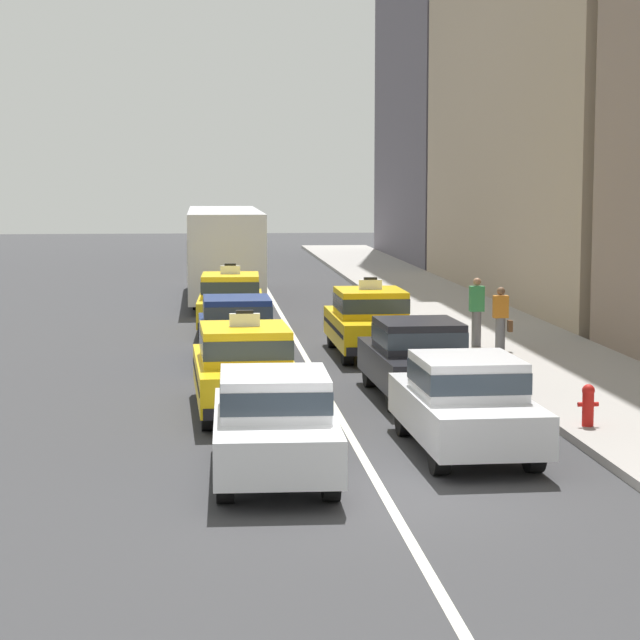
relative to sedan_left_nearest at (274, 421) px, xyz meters
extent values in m
plane|color=#353538|center=(1.47, -1.19, -0.85)|extent=(160.00, 160.00, 0.00)
cube|color=silver|center=(1.47, 18.81, -0.84)|extent=(0.14, 80.00, 0.01)
cube|color=#9E9993|center=(7.07, 13.81, -0.77)|extent=(4.00, 90.00, 0.15)
cylinder|color=black|center=(-0.69, 1.47, -0.53)|extent=(0.25, 0.64, 0.64)
cylinder|color=black|center=(0.75, 1.44, -0.53)|extent=(0.25, 0.64, 0.64)
cylinder|color=black|center=(-0.75, -1.37, -0.53)|extent=(0.25, 0.64, 0.64)
cylinder|color=black|center=(0.69, -1.40, -0.53)|extent=(0.25, 0.64, 0.64)
cube|color=silver|center=(0.00, 0.03, -0.20)|extent=(1.84, 4.33, 0.66)
cube|color=silver|center=(0.00, -0.07, 0.43)|extent=(1.60, 1.93, 0.60)
cube|color=#2D3842|center=(0.00, -0.07, 0.43)|extent=(1.62, 1.95, 0.33)
cylinder|color=black|center=(-1.05, 6.59, -0.53)|extent=(0.26, 0.65, 0.64)
cylinder|color=black|center=(0.42, 6.64, -0.53)|extent=(0.26, 0.65, 0.64)
cylinder|color=black|center=(-0.95, 3.53, -0.53)|extent=(0.26, 0.65, 0.64)
cylinder|color=black|center=(0.52, 3.58, -0.53)|extent=(0.26, 0.65, 0.64)
cube|color=yellow|center=(-0.26, 5.09, -0.18)|extent=(1.95, 4.56, 0.70)
cube|color=black|center=(-0.26, 5.09, -0.13)|extent=(1.95, 4.20, 0.10)
cube|color=yellow|center=(-0.26, 4.94, 0.49)|extent=(1.67, 2.15, 0.64)
cube|color=#2D3842|center=(-0.26, 4.94, 0.49)|extent=(1.69, 2.17, 0.35)
cube|color=white|center=(-0.26, 4.94, 0.93)|extent=(0.56, 0.14, 0.24)
cube|color=black|center=(-0.26, 4.94, 1.08)|extent=(0.32, 0.12, 0.06)
cube|color=black|center=(-0.34, 7.30, -0.43)|extent=(1.71, 0.20, 0.20)
cube|color=black|center=(-0.19, 2.88, -0.43)|extent=(1.71, 0.20, 0.20)
cylinder|color=black|center=(-0.97, 12.83, -0.53)|extent=(0.25, 0.64, 0.64)
cylinder|color=black|center=(0.47, 12.84, -0.53)|extent=(0.25, 0.64, 0.64)
cylinder|color=black|center=(-0.94, 9.99, -0.53)|extent=(0.25, 0.64, 0.64)
cylinder|color=black|center=(0.51, 10.01, -0.53)|extent=(0.25, 0.64, 0.64)
cube|color=navy|center=(-0.23, 11.42, -0.20)|extent=(1.81, 4.32, 0.66)
cube|color=navy|center=(-0.23, 11.32, 0.43)|extent=(1.58, 1.92, 0.60)
cube|color=#2D3842|center=(-0.23, 11.32, 0.43)|extent=(1.60, 1.94, 0.33)
cylinder|color=black|center=(-0.92, 19.02, -0.53)|extent=(0.26, 0.65, 0.64)
cylinder|color=black|center=(0.55, 18.97, -0.53)|extent=(0.26, 0.65, 0.64)
cylinder|color=black|center=(-1.03, 15.96, -0.53)|extent=(0.26, 0.65, 0.64)
cylinder|color=black|center=(0.44, 15.91, -0.53)|extent=(0.26, 0.65, 0.64)
cube|color=yellow|center=(-0.24, 17.46, -0.18)|extent=(1.96, 4.56, 0.70)
cube|color=black|center=(-0.24, 17.46, -0.13)|extent=(1.97, 4.20, 0.10)
cube|color=yellow|center=(-0.25, 17.31, 0.49)|extent=(1.67, 2.16, 0.64)
cube|color=#2D3842|center=(-0.25, 17.31, 0.49)|extent=(1.69, 2.18, 0.35)
cube|color=white|center=(-0.25, 17.31, 0.93)|extent=(0.56, 0.14, 0.24)
cube|color=black|center=(-0.25, 17.31, 1.08)|extent=(0.32, 0.12, 0.06)
cube|color=black|center=(-0.16, 19.67, -0.43)|extent=(1.71, 0.20, 0.20)
cube|color=black|center=(-0.32, 15.26, -0.43)|extent=(1.71, 0.20, 0.20)
cylinder|color=black|center=(-1.26, 30.14, -0.53)|extent=(0.24, 0.64, 0.64)
cylinder|color=black|center=(0.74, 30.14, -0.53)|extent=(0.24, 0.64, 0.64)
cylinder|color=black|center=(-1.24, 23.42, -0.53)|extent=(0.24, 0.64, 0.64)
cylinder|color=black|center=(0.76, 23.42, -0.53)|extent=(0.24, 0.64, 0.64)
cube|color=silver|center=(-0.25, 26.78, 0.92)|extent=(2.53, 11.21, 2.90)
cube|color=#2D3842|center=(-0.25, 26.78, 1.17)|extent=(2.54, 10.76, 0.84)
cube|color=black|center=(-0.26, 32.33, 2.12)|extent=(2.13, 0.08, 0.36)
cylinder|color=black|center=(2.39, 2.77, -0.53)|extent=(0.25, 0.65, 0.64)
cylinder|color=black|center=(3.84, 2.80, -0.53)|extent=(0.25, 0.65, 0.64)
cylinder|color=black|center=(2.46, -0.07, -0.53)|extent=(0.25, 0.65, 0.64)
cylinder|color=black|center=(3.90, -0.03, -0.53)|extent=(0.25, 0.65, 0.64)
cube|color=silver|center=(3.15, 1.37, -0.20)|extent=(1.85, 4.34, 0.66)
cube|color=silver|center=(3.15, 1.27, 0.43)|extent=(1.60, 1.93, 0.60)
cube|color=#2D3842|center=(3.15, 1.27, 0.43)|extent=(1.62, 1.95, 0.33)
cylinder|color=black|center=(2.47, 7.74, -0.53)|extent=(0.26, 0.65, 0.64)
cylinder|color=black|center=(3.91, 7.78, -0.53)|extent=(0.26, 0.65, 0.64)
cylinder|color=black|center=(2.55, 4.90, -0.53)|extent=(0.26, 0.65, 0.64)
cylinder|color=black|center=(3.99, 4.94, -0.53)|extent=(0.26, 0.65, 0.64)
cube|color=black|center=(3.23, 6.34, -0.20)|extent=(1.88, 4.35, 0.66)
cube|color=black|center=(3.23, 6.24, 0.43)|extent=(1.61, 1.94, 0.60)
cube|color=#2D3842|center=(3.23, 6.24, 0.43)|extent=(1.63, 1.96, 0.33)
cylinder|color=black|center=(2.32, 13.86, -0.53)|extent=(0.24, 0.64, 0.64)
cylinder|color=black|center=(3.79, 13.87, -0.53)|extent=(0.24, 0.64, 0.64)
cylinder|color=black|center=(2.34, 10.80, -0.53)|extent=(0.24, 0.64, 0.64)
cylinder|color=black|center=(3.82, 10.81, -0.53)|extent=(0.24, 0.64, 0.64)
cube|color=yellow|center=(3.07, 12.34, -0.18)|extent=(1.83, 4.51, 0.70)
cube|color=black|center=(3.07, 12.34, -0.13)|extent=(1.85, 4.15, 0.10)
cube|color=yellow|center=(3.07, 12.19, 0.49)|extent=(1.62, 2.11, 0.64)
cube|color=#2D3842|center=(3.07, 12.19, 0.49)|extent=(1.64, 2.13, 0.35)
cube|color=white|center=(3.07, 12.19, 0.93)|extent=(0.56, 0.12, 0.24)
cube|color=black|center=(3.07, 12.19, 1.08)|extent=(0.32, 0.11, 0.06)
cube|color=black|center=(3.05, 14.55, -0.43)|extent=(1.71, 0.15, 0.20)
cube|color=black|center=(3.08, 10.13, -0.43)|extent=(1.71, 0.15, 0.20)
cylinder|color=slate|center=(6.23, 11.77, -0.29)|extent=(0.24, 0.24, 0.82)
cube|color=orange|center=(6.23, 11.77, 0.40)|extent=(0.36, 0.22, 0.55)
sphere|color=brown|center=(6.23, 11.77, 0.78)|extent=(0.20, 0.20, 0.20)
cube|color=brown|center=(6.47, 11.77, -0.08)|extent=(0.10, 0.20, 0.28)
cylinder|color=slate|center=(5.83, 12.66, -0.25)|extent=(0.24, 0.24, 0.89)
cube|color=#338C4C|center=(5.83, 12.66, 0.51)|extent=(0.36, 0.22, 0.64)
sphere|color=#9E7051|center=(5.83, 12.66, 0.94)|extent=(0.20, 0.20, 0.20)
cylinder|color=red|center=(5.55, 2.56, -0.40)|extent=(0.20, 0.20, 0.60)
sphere|color=red|center=(5.55, 2.56, -0.08)|extent=(0.22, 0.22, 0.22)
cylinder|color=red|center=(5.42, 2.56, -0.32)|extent=(0.10, 0.08, 0.08)
cylinder|color=red|center=(5.68, 2.56, -0.32)|extent=(0.10, 0.08, 0.08)
camera|label=1|loc=(-1.02, -18.01, 3.59)|focal=70.02mm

